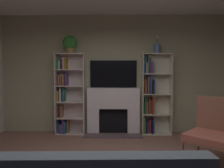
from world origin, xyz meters
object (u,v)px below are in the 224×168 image
(tv, at_px, (113,74))
(bookshelf_left, at_px, (68,95))
(armchair, at_px, (213,132))
(vase_with_flowers, at_px, (157,48))
(potted_plant, at_px, (70,44))
(bookshelf_right, at_px, (153,95))
(fireplace, at_px, (113,109))

(tv, relative_size, bookshelf_left, 0.59)
(armchair, bearing_deg, vase_with_flowers, 107.03)
(tv, bearing_deg, potted_plant, -173.33)
(tv, xyz_separation_m, vase_with_flowers, (1.03, -0.12, 0.61))
(bookshelf_right, bearing_deg, fireplace, -179.38)
(bookshelf_right, distance_m, potted_plant, 2.32)
(bookshelf_right, xyz_separation_m, vase_with_flowers, (0.08, -0.05, 1.12))
(fireplace, distance_m, armchair, 2.39)
(bookshelf_left, distance_m, vase_with_flowers, 2.41)
(bookshelf_left, relative_size, bookshelf_right, 1.00)
(potted_plant, relative_size, armchair, 0.40)
(tv, height_order, vase_with_flowers, vase_with_flowers)
(fireplace, xyz_separation_m, potted_plant, (-1.03, -0.04, 1.57))
(bookshelf_right, distance_m, armchair, 1.95)
(bookshelf_right, distance_m, vase_with_flowers, 1.13)
(fireplace, xyz_separation_m, bookshelf_right, (0.94, 0.01, 0.34))
(fireplace, relative_size, armchair, 1.25)
(potted_plant, height_order, vase_with_flowers, potted_plant)
(bookshelf_right, bearing_deg, armchair, -70.97)
(tv, relative_size, potted_plant, 2.62)
(fireplace, xyz_separation_m, armchair, (1.57, -1.80, -0.03))
(fireplace, bearing_deg, armchair, -49.02)
(fireplace, distance_m, vase_with_flowers, 1.78)
(potted_plant, bearing_deg, armchair, -34.26)
(armchair, bearing_deg, bookshelf_right, 109.03)
(vase_with_flowers, xyz_separation_m, armchair, (0.54, -1.76, -1.49))
(tv, bearing_deg, fireplace, -90.00)
(fireplace, height_order, tv, tv)
(fireplace, bearing_deg, bookshelf_right, 0.62)
(fireplace, height_order, potted_plant, potted_plant)
(vase_with_flowers, bearing_deg, tv, 173.26)
(tv, relative_size, bookshelf_right, 0.59)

